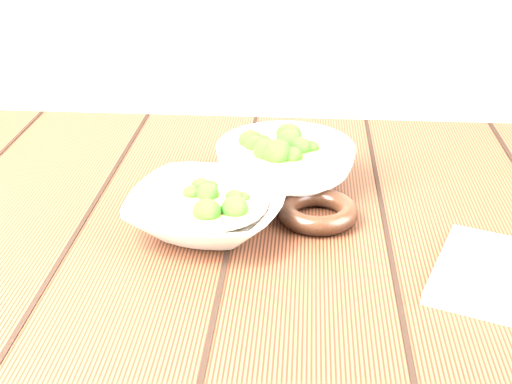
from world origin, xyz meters
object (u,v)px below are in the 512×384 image
object	(u,v)px
soup_bowl_front	(207,210)
soup_bowl_back	(285,164)
table	(249,297)
trivet	(318,211)

from	to	relation	value
soup_bowl_front	soup_bowl_back	size ratio (longest dim) A/B	1.00
table	trivet	distance (m)	0.16
table	trivet	bearing A→B (deg)	7.70
soup_bowl_front	soup_bowl_back	distance (m)	0.17
table	soup_bowl_front	xyz separation A→B (m)	(-0.05, -0.02, 0.15)
soup_bowl_back	soup_bowl_front	bearing A→B (deg)	-125.39
table	soup_bowl_front	world-z (taller)	soup_bowl_front
soup_bowl_back	trivet	world-z (taller)	soup_bowl_back
soup_bowl_back	trivet	xyz separation A→B (m)	(0.05, -0.10, -0.02)
table	soup_bowl_back	xyz separation A→B (m)	(0.04, 0.12, 0.15)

